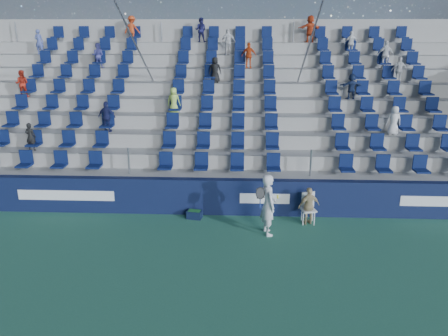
# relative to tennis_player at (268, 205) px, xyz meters

# --- Properties ---
(ground) EXTENTS (70.00, 70.00, 0.00)m
(ground) POSITION_rel_tennis_player_xyz_m (-1.54, -1.75, -0.93)
(ground) COLOR #2E6C52
(ground) RESTS_ON ground
(sponsor_wall) EXTENTS (24.00, 0.32, 1.20)m
(sponsor_wall) POSITION_rel_tennis_player_xyz_m (-1.54, 1.40, -0.33)
(sponsor_wall) COLOR #10183C
(sponsor_wall) RESTS_ON ground
(grandstand) EXTENTS (24.00, 8.17, 6.63)m
(grandstand) POSITION_rel_tennis_player_xyz_m (-1.54, 6.49, 1.21)
(grandstand) COLOR #969691
(grandstand) RESTS_ON ground
(tennis_player) EXTENTS (0.70, 0.77, 1.86)m
(tennis_player) POSITION_rel_tennis_player_xyz_m (0.00, 0.00, 0.00)
(tennis_player) COLOR silver
(tennis_player) RESTS_ON ground
(line_judge_chair) EXTENTS (0.52, 0.53, 0.97)m
(line_judge_chair) POSITION_rel_tennis_player_xyz_m (1.31, 0.90, -0.38)
(line_judge_chair) COLOR white
(line_judge_chair) RESTS_ON ground
(line_judge) EXTENTS (0.76, 0.50, 1.20)m
(line_judge) POSITION_rel_tennis_player_xyz_m (1.31, 0.75, -0.33)
(line_judge) COLOR tan
(line_judge) RESTS_ON ground
(ball_bin) EXTENTS (0.52, 0.39, 0.27)m
(ball_bin) POSITION_rel_tennis_player_xyz_m (-2.29, 1.00, -0.79)
(ball_bin) COLOR #0D1732
(ball_bin) RESTS_ON ground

